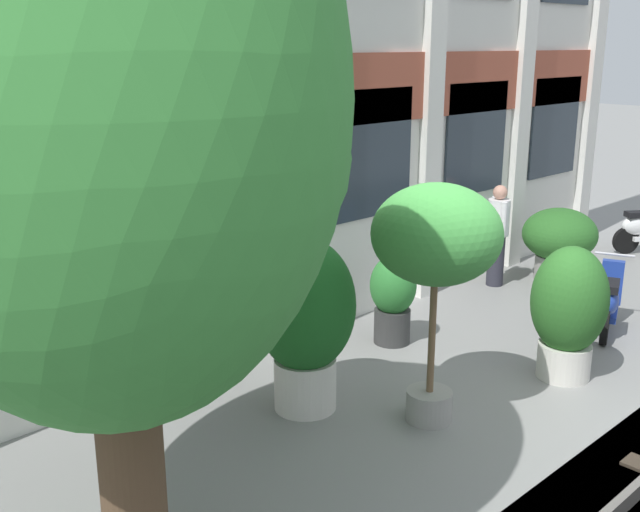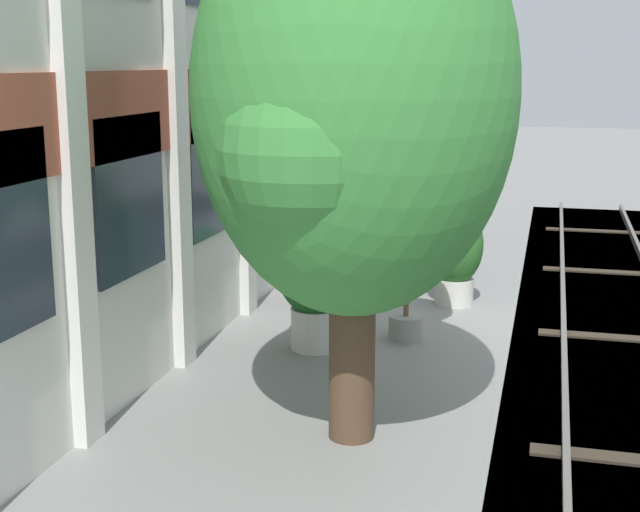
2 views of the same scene
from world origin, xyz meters
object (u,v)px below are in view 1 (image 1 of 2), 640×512
at_px(potted_plant_glazed_jar, 393,296).
at_px(resident_by_doorway, 498,232).
at_px(potted_plant_ribbed_drum, 305,316).
at_px(potted_plant_stone_basin, 559,239).
at_px(scooter_second_parked, 608,302).
at_px(potted_plant_fluted_column, 569,309).
at_px(broadleaf_tree, 104,116).
at_px(potted_plant_low_pan, 436,242).

relative_size(potted_plant_glazed_jar, resident_by_doorway, 0.72).
bearing_deg(resident_by_doorway, potted_plant_ribbed_drum, -131.79).
relative_size(potted_plant_ribbed_drum, resident_by_doorway, 1.15).
distance_m(potted_plant_stone_basin, scooter_second_parked, 2.33).
xyz_separation_m(potted_plant_fluted_column, resident_by_doorway, (2.32, 2.44, 0.03)).
distance_m(potted_plant_glazed_jar, scooter_second_parked, 2.85).
bearing_deg(broadleaf_tree, scooter_second_parked, -1.35).
relative_size(broadleaf_tree, potted_plant_fluted_column, 3.52).
distance_m(potted_plant_fluted_column, scooter_second_parked, 1.68).
relative_size(broadleaf_tree, potted_plant_ribbed_drum, 2.97).
relative_size(potted_plant_glazed_jar, scooter_second_parked, 0.87).
distance_m(broadleaf_tree, potted_plant_stone_basin, 8.98).
bearing_deg(potted_plant_stone_basin, scooter_second_parked, -135.33).
height_order(broadleaf_tree, potted_plant_fluted_column, broadleaf_tree).
distance_m(potted_plant_glazed_jar, potted_plant_stone_basin, 3.89).
xyz_separation_m(potted_plant_glazed_jar, potted_plant_low_pan, (-1.28, -1.59, 1.24)).
relative_size(broadleaf_tree, potted_plant_stone_basin, 4.63).
relative_size(potted_plant_low_pan, resident_by_doorway, 1.52).
height_order(broadleaf_tree, potted_plant_ribbed_drum, broadleaf_tree).
bearing_deg(broadleaf_tree, resident_by_doorway, 14.93).
distance_m(potted_plant_stone_basin, potted_plant_ribbed_drum, 5.91).
height_order(potted_plant_low_pan, resident_by_doorway, potted_plant_low_pan).
distance_m(potted_plant_ribbed_drum, potted_plant_low_pan, 1.53).
bearing_deg(potted_plant_glazed_jar, scooter_second_parked, -38.08).
bearing_deg(resident_by_doorway, potted_plant_glazed_jar, -134.62).
xyz_separation_m(potted_plant_ribbed_drum, potted_plant_low_pan, (0.72, -1.06, 0.84)).
height_order(potted_plant_stone_basin, potted_plant_low_pan, potted_plant_low_pan).
height_order(potted_plant_stone_basin, potted_plant_ribbed_drum, potted_plant_ribbed_drum).
height_order(potted_plant_ribbed_drum, potted_plant_low_pan, potted_plant_low_pan).
height_order(broadleaf_tree, resident_by_doorway, broadleaf_tree).
distance_m(potted_plant_glazed_jar, potted_plant_ribbed_drum, 2.11).
xyz_separation_m(broadleaf_tree, resident_by_doorway, (7.54, 2.01, -2.39)).
distance_m(potted_plant_low_pan, potted_plant_fluted_column, 2.21).
distance_m(potted_plant_low_pan, scooter_second_parked, 3.79).
distance_m(potted_plant_ribbed_drum, potted_plant_fluted_column, 3.02).
distance_m(scooter_second_parked, resident_by_doorway, 2.32).
relative_size(potted_plant_glazed_jar, potted_plant_fluted_column, 0.74).
height_order(potted_plant_stone_basin, scooter_second_parked, potted_plant_stone_basin).
height_order(potted_plant_glazed_jar, potted_plant_fluted_column, potted_plant_fluted_column).
xyz_separation_m(potted_plant_glazed_jar, potted_plant_ribbed_drum, (-2.00, -0.54, 0.40)).
bearing_deg(scooter_second_parked, potted_plant_glazed_jar, 119.71).
bearing_deg(potted_plant_stone_basin, potted_plant_ribbed_drum, -175.98).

